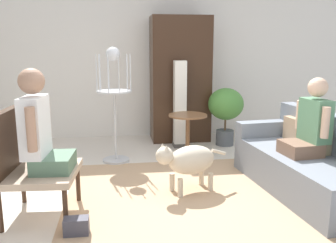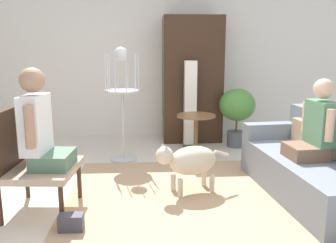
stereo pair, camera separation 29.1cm
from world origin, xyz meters
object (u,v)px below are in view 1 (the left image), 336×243
object	(u,v)px
bird_cage_stand	(114,96)
handbag	(76,226)
round_end_table	(188,130)
potted_plant	(226,108)
person_on_couch	(311,124)
armchair	(24,158)
dog	(189,160)
armoire_cabinet	(180,79)
couch	(309,164)
person_on_armchair	(40,129)
column_lamp	(180,105)

from	to	relation	value
bird_cage_stand	handbag	size ratio (longest dim) A/B	7.42
round_end_table	potted_plant	world-z (taller)	potted_plant
person_on_couch	armchair	bearing A→B (deg)	-176.43
dog	armoire_cabinet	world-z (taller)	armoire_cabinet
armchair	round_end_table	world-z (taller)	armchair
bird_cage_stand	couch	bearing A→B (deg)	-32.34
person_on_armchair	bird_cage_stand	xyz separation A→B (m)	(0.65, 1.53, 0.07)
person_on_couch	bird_cage_stand	xyz separation A→B (m)	(-2.03, 1.34, 0.15)
round_end_table	dog	world-z (taller)	round_end_table
armchair	person_on_armchair	world-z (taller)	person_on_armchair
potted_plant	column_lamp	xyz separation A→B (m)	(-0.73, 0.00, 0.06)
round_end_table	bird_cage_stand	distance (m)	1.12
dog	round_end_table	bearing A→B (deg)	79.46
couch	armchair	distance (m)	2.89
dog	column_lamp	distance (m)	1.81
column_lamp	person_on_couch	bearing A→B (deg)	-61.63
couch	bird_cage_stand	distance (m)	2.52
round_end_table	potted_plant	xyz separation A→B (m)	(0.71, 0.56, 0.21)
couch	column_lamp	xyz separation A→B (m)	(-1.08, 1.91, 0.36)
potted_plant	handbag	xyz separation A→B (m)	(-2.04, -2.54, -0.53)
couch	bird_cage_stand	xyz separation A→B (m)	(-2.07, 1.31, 0.59)
round_end_table	handbag	bearing A→B (deg)	-123.79
person_on_armchair	dog	size ratio (longest dim) A/B	1.12
person_on_armchair	potted_plant	size ratio (longest dim) A/B	1.01
armchair	person_on_couch	distance (m)	2.85
person_on_armchair	round_end_table	size ratio (longest dim) A/B	1.50
couch	bird_cage_stand	bearing A→B (deg)	147.66
round_end_table	armoire_cabinet	world-z (taller)	armoire_cabinet
potted_plant	armoire_cabinet	xyz separation A→B (m)	(-0.65, 0.47, 0.41)
person_on_couch	potted_plant	world-z (taller)	person_on_couch
couch	armchair	xyz separation A→B (m)	(-2.88, -0.21, 0.25)
handbag	person_on_couch	bearing A→B (deg)	14.20
bird_cage_stand	armoire_cabinet	bearing A→B (deg)	45.17
bird_cage_stand	armchair	bearing A→B (deg)	-118.08
couch	person_on_couch	xyz separation A→B (m)	(-0.03, -0.03, 0.44)
column_lamp	armoire_cabinet	distance (m)	0.59
round_end_table	handbag	distance (m)	2.41
armchair	dog	xyz separation A→B (m)	(1.58, 0.35, -0.20)
round_end_table	column_lamp	distance (m)	0.62
person_on_couch	handbag	world-z (taller)	person_on_couch
person_on_armchair	handbag	distance (m)	0.91
couch	armoire_cabinet	distance (m)	2.68
person_on_armchair	dog	distance (m)	1.54
handbag	couch	bearing A→B (deg)	14.75
column_lamp	handbag	size ratio (longest dim) A/B	6.44
armchair	column_lamp	size ratio (longest dim) A/B	0.74
round_end_table	dog	distance (m)	1.24
round_end_table	bird_cage_stand	size ratio (longest dim) A/B	0.40
potted_plant	armchair	bearing A→B (deg)	-139.94
dog	bird_cage_stand	size ratio (longest dim) A/B	0.53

